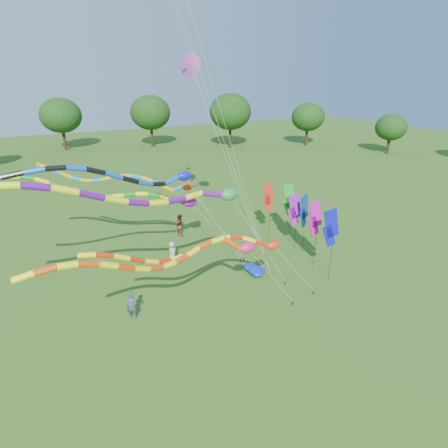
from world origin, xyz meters
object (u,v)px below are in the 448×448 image
tube_kite_orange (182,256)px  blue_nylon_heap (258,269)px  person_a (172,252)px  person_c (180,225)px  tube_kite_red (211,249)px  person_b (132,306)px

tube_kite_orange → blue_nylon_heap: size_ratio=8.72×
tube_kite_orange → person_a: 10.35m
blue_nylon_heap → person_a: bearing=137.3°
blue_nylon_heap → person_c: bearing=104.1°
tube_kite_orange → person_a: size_ratio=7.86×
person_c → person_a: bearing=133.5°
tube_kite_red → person_a: tube_kite_red is taller
tube_kite_red → tube_kite_orange: (-1.96, -1.08, 0.59)m
tube_kite_red → person_c: bearing=75.7°
tube_kite_red → person_b: (-3.41, 2.76, -3.75)m
tube_kite_orange → person_c: size_ratio=7.13×
blue_nylon_heap → person_b: person_b is taller
person_a → person_b: (-4.34, -5.10, -0.01)m
tube_kite_orange → person_c: (5.25, 13.17, -4.25)m
tube_kite_orange → tube_kite_red: bearing=23.9°
blue_nylon_heap → person_a: person_a is taller
blue_nylon_heap → person_b: 8.86m
tube_kite_orange → person_c: bearing=63.4°
person_b → person_a: bearing=84.1°
person_a → blue_nylon_heap: bearing=-96.0°
person_a → person_b: person_a is taller
tube_kite_orange → blue_nylon_heap: tube_kite_orange is taller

